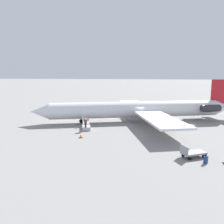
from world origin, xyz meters
name	(u,v)px	position (x,y,z in m)	size (l,w,h in m)	color
ground_plane	(136,121)	(0.00, 0.00, 0.00)	(600.00, 600.00, 0.00)	gray
airplane_main	(142,109)	(-0.91, -0.32, 1.99)	(32.15, 25.22, 6.68)	silver
boarding_stairs	(86,126)	(6.40, 6.30, 0.37)	(2.31, 4.12, 1.67)	#B2B2B7
passenger	(86,124)	(6.11, 7.43, 1.00)	(0.43, 0.57, 1.74)	#23232D
luggage_cart	(192,153)	(-6.42, 14.58, 0.46)	(2.46, 2.05, 1.22)	gray
suitcase	(206,160)	(-7.34, 15.74, 0.33)	(0.41, 0.41, 0.88)	navy
traffic_cone_near_stairs	(81,136)	(5.70, 10.57, 0.21)	(0.42, 0.42, 0.46)	black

